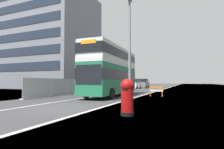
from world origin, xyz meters
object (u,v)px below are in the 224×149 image
(red_pillar_postbox, at_px, (127,95))
(roadworks_barrier, at_px, (156,90))
(lamppost_foreground, at_px, (130,53))
(car_oncoming_near, at_px, (134,84))
(car_receding_mid, at_px, (144,84))
(double_decker_bus, at_px, (112,71))

(red_pillar_postbox, relative_size, roadworks_barrier, 1.15)
(lamppost_foreground, distance_m, roadworks_barrier, 7.46)
(car_oncoming_near, relative_size, car_receding_mid, 0.93)
(car_receding_mid, bearing_deg, lamppost_foreground, -78.65)
(roadworks_barrier, bearing_deg, lamppost_foreground, -96.46)
(red_pillar_postbox, bearing_deg, roadworks_barrier, 92.90)
(roadworks_barrier, height_order, car_oncoming_near, car_oncoming_near)
(lamppost_foreground, bearing_deg, roadworks_barrier, 83.54)
(red_pillar_postbox, relative_size, car_oncoming_near, 0.40)
(roadworks_barrier, relative_size, car_oncoming_near, 0.35)
(car_receding_mid, bearing_deg, red_pillar_postbox, -78.01)
(lamppost_foreground, relative_size, car_receding_mid, 1.73)
(car_oncoming_near, bearing_deg, double_decker_bus, -81.07)
(double_decker_bus, height_order, roadworks_barrier, double_decker_bus)
(lamppost_foreground, xyz_separation_m, car_receding_mid, (-6.26, 31.16, -2.60))
(roadworks_barrier, bearing_deg, car_receding_mid, 106.06)
(double_decker_bus, height_order, red_pillar_postbox, double_decker_bus)
(lamppost_foreground, height_order, roadworks_barrier, lamppost_foreground)
(car_oncoming_near, bearing_deg, car_receding_mid, 85.15)
(car_oncoming_near, height_order, car_receding_mid, car_receding_mid)
(double_decker_bus, xyz_separation_m, red_pillar_postbox, (5.10, -9.99, -1.83))
(car_oncoming_near, bearing_deg, lamppost_foreground, -74.62)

